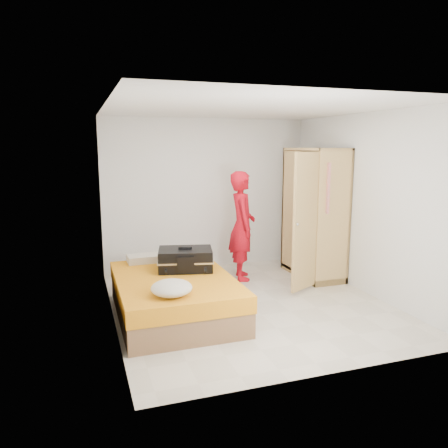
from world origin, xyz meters
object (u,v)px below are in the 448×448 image
object	(u,v)px
wardrobe	(314,217)
suitcase	(185,259)
person	(242,226)
round_cushion	(172,288)
bed	(174,296)

from	to	relation	value
wardrobe	suitcase	xyz separation A→B (m)	(-2.29, -0.63, -0.36)
person	round_cushion	bearing A→B (deg)	153.02
bed	wardrobe	size ratio (longest dim) A/B	0.96
person	suitcase	world-z (taller)	person
wardrobe	round_cushion	xyz separation A→B (m)	(-2.68, -1.59, -0.41)
person	suitcase	distance (m)	1.49
bed	suitcase	bearing A→B (deg)	52.74
wardrobe	round_cushion	bearing A→B (deg)	-149.22
bed	wardrobe	distance (m)	2.77
suitcase	round_cushion	distance (m)	1.04
wardrobe	suitcase	bearing A→B (deg)	-164.59
bed	wardrobe	bearing A→B (deg)	20.12
wardrobe	round_cushion	distance (m)	3.14
bed	suitcase	size ratio (longest dim) A/B	2.46
wardrobe	person	bearing A→B (deg)	165.90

